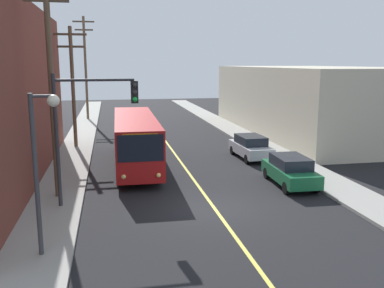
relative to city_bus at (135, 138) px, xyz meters
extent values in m
plane|color=black|center=(3.03, -9.02, -1.82)|extent=(120.00, 120.00, 0.00)
cube|color=gray|center=(-4.22, 0.98, -1.74)|extent=(2.50, 90.00, 0.15)
cube|color=gray|center=(10.28, 0.98, -1.74)|extent=(2.50, 90.00, 0.15)
cube|color=#D8CC4C|center=(3.03, 5.98, -1.81)|extent=(0.16, 60.00, 0.01)
cube|color=black|center=(-5.51, -2.59, -0.22)|extent=(0.06, 16.59, 1.30)
cube|color=black|center=(-5.51, -2.59, 2.98)|extent=(0.06, 16.59, 1.30)
cube|color=black|center=(-5.51, -2.59, 6.18)|extent=(0.06, 16.59, 1.30)
cube|color=beige|center=(17.53, 10.31, 1.29)|extent=(12.00, 25.09, 6.22)
cube|color=black|center=(11.57, 10.31, -0.22)|extent=(0.06, 17.57, 1.30)
cube|color=maroon|center=(0.00, 0.01, 0.01)|extent=(2.73, 12.04, 2.75)
cube|color=black|center=(-0.09, -5.97, 0.53)|extent=(2.35, 0.12, 1.40)
cube|color=black|center=(0.09, 5.99, 0.63)|extent=(2.30, 0.12, 1.10)
cube|color=black|center=(-1.25, 0.03, 0.53)|extent=(0.22, 10.20, 1.10)
cube|color=black|center=(1.26, -0.01, 0.53)|extent=(0.22, 10.20, 1.10)
cube|color=orange|center=(-0.09, -5.96, 1.13)|extent=(1.79, 0.09, 0.30)
sphere|color=#F9D872|center=(-0.98, -5.99, -0.92)|extent=(0.24, 0.24, 0.24)
sphere|color=#F9D872|center=(0.80, -6.02, -0.92)|extent=(0.24, 0.24, 0.24)
cylinder|color=black|center=(-1.19, -4.17, -1.32)|extent=(0.32, 1.00, 1.00)
cylinder|color=black|center=(1.06, -4.20, -1.32)|extent=(0.32, 1.00, 1.00)
cylinder|color=black|center=(-1.07, 3.53, -1.32)|extent=(0.32, 1.00, 1.00)
cylinder|color=black|center=(1.18, 3.50, -1.32)|extent=(0.32, 1.00, 1.00)
cube|color=#196038|center=(7.99, -6.15, -1.15)|extent=(1.94, 4.46, 0.70)
cube|color=black|center=(7.99, -6.15, -0.50)|extent=(1.70, 2.52, 0.60)
cylinder|color=black|center=(7.14, -7.63, -1.50)|extent=(0.24, 0.65, 0.64)
cylinder|color=black|center=(8.74, -7.68, -1.50)|extent=(0.24, 0.65, 0.64)
cylinder|color=black|center=(7.24, -4.63, -1.50)|extent=(0.24, 0.65, 0.64)
cylinder|color=black|center=(8.84, -4.68, -1.50)|extent=(0.24, 0.65, 0.64)
cube|color=#B7B7BC|center=(8.01, 0.53, -1.15)|extent=(1.97, 4.47, 0.70)
cube|color=black|center=(8.01, 0.53, -0.50)|extent=(1.71, 2.53, 0.60)
cylinder|color=black|center=(7.27, -1.00, -1.50)|extent=(0.24, 0.65, 0.64)
cylinder|color=black|center=(8.87, -0.94, -1.50)|extent=(0.24, 0.65, 0.64)
cylinder|color=black|center=(7.15, 2.00, -1.50)|extent=(0.24, 0.65, 0.64)
cylinder|color=black|center=(8.75, 2.06, -1.50)|extent=(0.24, 0.65, 0.64)
cylinder|color=brown|center=(-4.19, -6.18, 3.70)|extent=(0.28, 0.28, 10.73)
cube|color=#4C3D2D|center=(-4.19, -6.18, 7.56)|extent=(2.00, 0.16, 0.16)
cylinder|color=brown|center=(-4.27, 6.61, 2.90)|extent=(0.28, 0.28, 9.15)
cube|color=#4C3D2D|center=(-4.27, 6.61, 6.88)|extent=(2.40, 0.16, 0.16)
cube|color=#4C3D2D|center=(-4.27, 6.61, 5.98)|extent=(2.00, 0.16, 0.16)
cylinder|color=brown|center=(-4.13, 23.53, 4.14)|extent=(0.28, 0.28, 11.61)
cube|color=#4C3D2D|center=(-4.13, 23.53, 9.34)|extent=(2.40, 0.16, 0.16)
cube|color=#4C3D2D|center=(-4.13, 23.53, 8.44)|extent=(2.00, 0.16, 0.16)
cylinder|color=#2D2D33|center=(-3.92, -7.67, 1.33)|extent=(0.18, 0.18, 6.00)
cylinder|color=#2D2D33|center=(-2.17, -7.67, 4.03)|extent=(3.50, 0.12, 0.12)
cube|color=black|center=(-0.42, -7.67, 3.48)|extent=(0.32, 0.36, 1.00)
sphere|color=#2D2D2D|center=(-0.42, -7.86, 3.80)|extent=(0.22, 0.22, 0.22)
sphere|color=#2D2D2D|center=(-0.42, -7.86, 3.48)|extent=(0.22, 0.22, 0.22)
sphere|color=green|center=(-0.42, -7.86, 3.16)|extent=(0.22, 0.22, 0.22)
cylinder|color=#38383D|center=(-4.02, -12.73, 1.08)|extent=(0.16, 0.16, 5.50)
cylinder|color=#38383D|center=(-3.67, -12.73, 3.73)|extent=(0.70, 0.10, 0.10)
sphere|color=#EAE5C6|center=(-3.32, -12.73, 3.58)|extent=(0.40, 0.40, 0.40)
camera|label=1|loc=(-1.52, -26.90, 4.78)|focal=39.29mm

